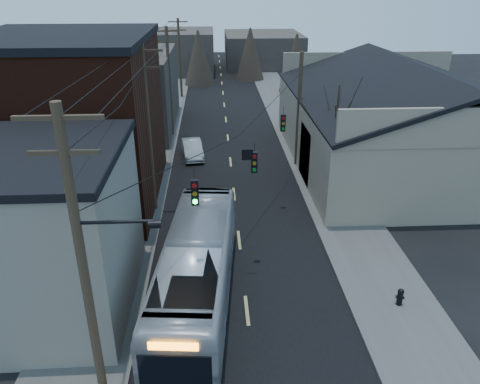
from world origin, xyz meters
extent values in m
cube|color=black|center=(0.00, 30.00, 0.01)|extent=(9.00, 110.00, 0.02)
cube|color=#474744|center=(-6.50, 30.00, 0.06)|extent=(4.00, 110.00, 0.12)
cube|color=#474744|center=(6.50, 30.00, 0.06)|extent=(4.00, 110.00, 0.12)
cube|color=slate|center=(-9.00, 9.00, 3.50)|extent=(8.00, 8.00, 7.00)
cube|color=#32130B|center=(-10.00, 20.00, 5.00)|extent=(10.00, 12.00, 10.00)
cube|color=#38322C|center=(-9.50, 36.00, 3.50)|extent=(9.00, 14.00, 7.00)
cube|color=gray|center=(13.00, 25.00, 2.50)|extent=(16.00, 20.00, 5.00)
cube|color=black|center=(9.00, 25.00, 6.30)|extent=(8.16, 20.60, 2.86)
cube|color=black|center=(17.00, 25.00, 6.30)|extent=(8.16, 20.60, 2.86)
cube|color=#38322C|center=(-6.00, 65.00, 3.00)|extent=(10.00, 12.00, 6.00)
cube|color=#38322C|center=(7.00, 70.00, 2.50)|extent=(12.00, 14.00, 5.00)
cone|color=black|center=(6.50, 20.00, 3.60)|extent=(0.40, 0.40, 7.20)
cylinder|color=#382B1E|center=(-5.00, 3.00, 5.25)|extent=(0.28, 0.28, 10.50)
cube|color=#382B1E|center=(-5.00, 3.00, 10.10)|extent=(2.20, 0.12, 0.12)
cylinder|color=#382B1E|center=(-5.00, 18.00, 5.00)|extent=(0.28, 0.28, 10.00)
cube|color=#382B1E|center=(-5.00, 18.00, 9.60)|extent=(2.20, 0.12, 0.12)
cylinder|color=#382B1E|center=(-5.00, 33.00, 4.75)|extent=(0.28, 0.28, 9.50)
cube|color=#382B1E|center=(-5.00, 33.00, 9.10)|extent=(2.20, 0.12, 0.12)
cylinder|color=#382B1E|center=(-5.00, 48.00, 4.50)|extent=(0.28, 0.28, 9.00)
cube|color=#382B1E|center=(-5.00, 48.00, 8.60)|extent=(2.20, 0.12, 0.12)
cylinder|color=#382B1E|center=(5.00, 25.00, 4.25)|extent=(0.28, 0.28, 8.50)
cube|color=black|center=(-2.00, 7.50, 5.95)|extent=(0.28, 0.20, 1.00)
cube|color=black|center=(0.60, 12.00, 5.35)|extent=(0.28, 0.20, 1.00)
cube|color=black|center=(2.80, 18.00, 5.45)|extent=(0.28, 0.20, 1.00)
imported|color=#ACB1B9|center=(-2.13, 8.84, 1.64)|extent=(3.85, 12.00, 3.29)
imported|color=#A7ABAF|center=(-3.00, 27.30, 0.69)|extent=(2.01, 4.33, 1.37)
cylinder|color=black|center=(6.69, 7.90, 0.44)|extent=(0.26, 0.26, 0.64)
sphere|color=black|center=(6.69, 7.90, 0.79)|extent=(0.28, 0.28, 0.28)
cylinder|color=black|center=(6.69, 7.90, 0.49)|extent=(0.39, 0.25, 0.13)
camera|label=1|loc=(-1.24, -8.25, 13.19)|focal=35.00mm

